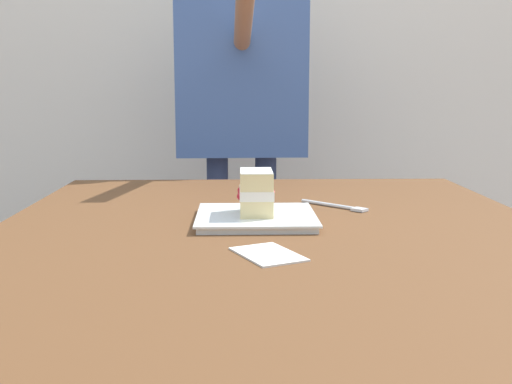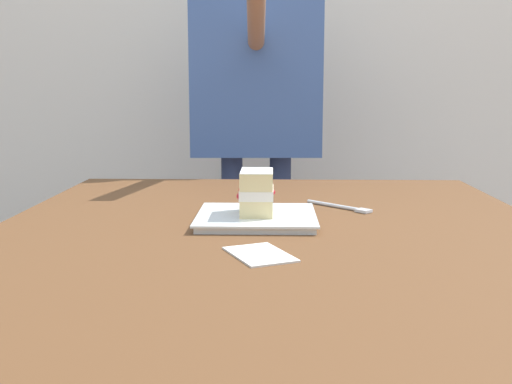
{
  "view_description": "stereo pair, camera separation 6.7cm",
  "coord_description": "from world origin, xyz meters",
  "px_view_note": "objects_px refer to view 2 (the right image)",
  "views": [
    {
      "loc": [
        -1.0,
        0.07,
        0.98
      ],
      "look_at": [
        0.19,
        0.03,
        0.78
      ],
      "focal_mm": 43.75,
      "sensor_mm": 36.0,
      "label": 1
    },
    {
      "loc": [
        -1.0,
        -0.0,
        0.98
      ],
      "look_at": [
        0.19,
        0.03,
        0.78
      ],
      "focal_mm": 43.75,
      "sensor_mm": 36.0,
      "label": 2
    }
  ],
  "objects_px": {
    "dessert_plate": "(256,218)",
    "cake_slice": "(256,192)",
    "paper_napkin": "(259,254)",
    "patio_table": "(272,294)",
    "dessert_fork": "(342,207)",
    "diner_person": "(256,79)"
  },
  "relations": [
    {
      "from": "dessert_plate",
      "to": "cake_slice",
      "type": "xyz_separation_m",
      "value": [
        -0.0,
        -0.0,
        0.05
      ]
    },
    {
      "from": "dessert_plate",
      "to": "paper_napkin",
      "type": "height_order",
      "value": "dessert_plate"
    },
    {
      "from": "patio_table",
      "to": "dessert_plate",
      "type": "height_order",
      "value": "dessert_plate"
    },
    {
      "from": "dessert_fork",
      "to": "diner_person",
      "type": "distance_m",
      "value": 0.77
    },
    {
      "from": "cake_slice",
      "to": "diner_person",
      "type": "distance_m",
      "value": 0.86
    },
    {
      "from": "diner_person",
      "to": "cake_slice",
      "type": "bearing_deg",
      "value": -178.38
    },
    {
      "from": "patio_table",
      "to": "dessert_fork",
      "type": "height_order",
      "value": "dessert_fork"
    },
    {
      "from": "dessert_plate",
      "to": "dessert_fork",
      "type": "height_order",
      "value": "dessert_plate"
    },
    {
      "from": "cake_slice",
      "to": "paper_napkin",
      "type": "xyz_separation_m",
      "value": [
        -0.24,
        -0.01,
        -0.06
      ]
    },
    {
      "from": "cake_slice",
      "to": "diner_person",
      "type": "height_order",
      "value": "diner_person"
    },
    {
      "from": "paper_napkin",
      "to": "dessert_fork",
      "type": "bearing_deg",
      "value": -23.84
    },
    {
      "from": "patio_table",
      "to": "dessert_fork",
      "type": "distance_m",
      "value": 0.37
    },
    {
      "from": "dessert_plate",
      "to": "dessert_fork",
      "type": "bearing_deg",
      "value": -52.98
    },
    {
      "from": "patio_table",
      "to": "diner_person",
      "type": "distance_m",
      "value": 1.08
    },
    {
      "from": "patio_table",
      "to": "diner_person",
      "type": "relative_size",
      "value": 1.01
    },
    {
      "from": "paper_napkin",
      "to": "dessert_plate",
      "type": "bearing_deg",
      "value": 2.72
    },
    {
      "from": "dessert_plate",
      "to": "dessert_fork",
      "type": "relative_size",
      "value": 1.75
    },
    {
      "from": "dessert_plate",
      "to": "patio_table",
      "type": "bearing_deg",
      "value": -170.72
    },
    {
      "from": "patio_table",
      "to": "dessert_plate",
      "type": "xyz_separation_m",
      "value": [
        0.19,
        0.03,
        0.09
      ]
    },
    {
      "from": "dessert_fork",
      "to": "diner_person",
      "type": "relative_size",
      "value": 0.09
    },
    {
      "from": "dessert_plate",
      "to": "cake_slice",
      "type": "distance_m",
      "value": 0.05
    },
    {
      "from": "patio_table",
      "to": "dessert_plate",
      "type": "distance_m",
      "value": 0.22
    }
  ]
}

